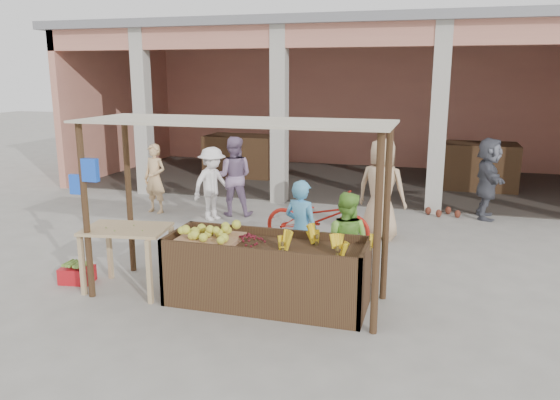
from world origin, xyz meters
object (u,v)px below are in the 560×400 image
(side_table, at_px, (127,238))
(vendor_green, at_px, (345,239))
(red_crate, at_px, (77,275))
(motorcycle, at_px, (317,217))
(vendor_blue, at_px, (301,227))
(fruit_stall, at_px, (267,275))

(side_table, relative_size, vendor_green, 0.82)
(red_crate, bearing_deg, vendor_green, 3.76)
(vendor_green, bearing_deg, motorcycle, -60.22)
(motorcycle, bearing_deg, side_table, 146.28)
(vendor_green, bearing_deg, vendor_blue, -12.87)
(motorcycle, bearing_deg, red_crate, 135.83)
(motorcycle, bearing_deg, vendor_blue, -172.10)
(vendor_green, bearing_deg, red_crate, 18.53)
(side_table, distance_m, vendor_green, 3.00)
(side_table, height_order, vendor_green, vendor_green)
(red_crate, bearing_deg, motorcycle, 33.85)
(red_crate, bearing_deg, fruit_stall, -6.89)
(fruit_stall, bearing_deg, motorcycle, 87.96)
(vendor_blue, distance_m, motorcycle, 1.66)
(vendor_blue, distance_m, vendor_green, 0.73)
(red_crate, distance_m, vendor_green, 3.90)
(red_crate, xyz_separation_m, motorcycle, (2.96, 2.68, 0.39))
(fruit_stall, height_order, vendor_green, vendor_green)
(vendor_blue, bearing_deg, vendor_green, -178.87)
(red_crate, bearing_deg, side_table, -10.61)
(side_table, distance_m, red_crate, 1.10)
(red_crate, height_order, vendor_blue, vendor_blue)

